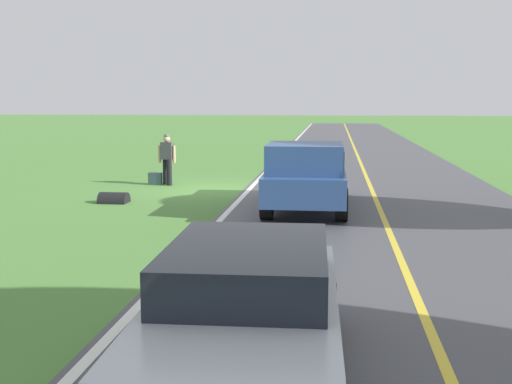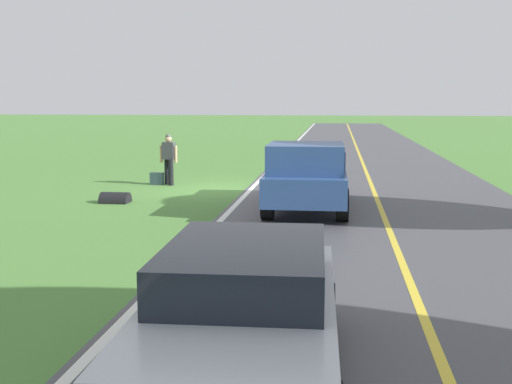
% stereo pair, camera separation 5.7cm
% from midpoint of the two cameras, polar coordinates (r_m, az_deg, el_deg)
% --- Properties ---
extents(ground_plane, '(200.00, 200.00, 0.00)m').
position_cam_midpoint_polar(ground_plane, '(20.87, -3.89, 0.22)').
color(ground_plane, '#4C7F38').
extents(road_surface, '(8.27, 120.00, 0.00)m').
position_cam_midpoint_polar(road_surface, '(20.54, 10.26, -0.02)').
color(road_surface, '#47474C').
rests_on(road_surface, ground).
extents(lane_edge_line, '(0.16, 117.60, 0.00)m').
position_cam_midpoint_polar(lane_edge_line, '(20.69, -0.74, 0.18)').
color(lane_edge_line, silver).
rests_on(lane_edge_line, ground).
extents(lane_centre_line, '(0.14, 117.60, 0.00)m').
position_cam_midpoint_polar(lane_centre_line, '(20.54, 10.26, -0.01)').
color(lane_centre_line, gold).
rests_on(lane_centre_line, ground).
extents(hitchhiker_walking, '(0.62, 0.53, 1.75)m').
position_cam_midpoint_polar(hitchhiker_walking, '(22.10, -7.96, 3.16)').
color(hitchhiker_walking, black).
rests_on(hitchhiker_walking, ground).
extents(suitcase_carried, '(0.47, 0.24, 0.42)m').
position_cam_midpoint_polar(suitcase_carried, '(22.25, -9.01, 1.17)').
color(suitcase_carried, '#384C56').
rests_on(suitcase_carried, ground).
extents(pickup_truck_passing, '(2.14, 5.42, 1.82)m').
position_cam_midpoint_polar(pickup_truck_passing, '(16.85, 4.37, 1.62)').
color(pickup_truck_passing, '#2D4C84').
rests_on(pickup_truck_passing, ground).
extents(sedan_ahead_same_lane, '(2.02, 4.45, 1.41)m').
position_cam_midpoint_polar(sedan_ahead_same_lane, '(6.70, -1.12, -10.41)').
color(sedan_ahead_same_lane, '#B2B7C1').
rests_on(sedan_ahead_same_lane, ground).
extents(drainage_culvert, '(0.80, 0.60, 0.60)m').
position_cam_midpoint_polar(drainage_culvert, '(18.62, -12.60, -0.93)').
color(drainage_culvert, black).
rests_on(drainage_culvert, ground).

